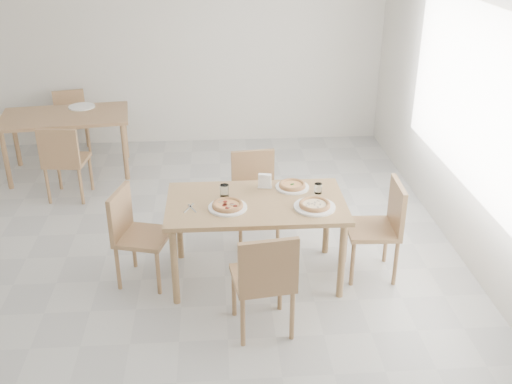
{
  "coord_description": "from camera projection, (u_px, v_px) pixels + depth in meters",
  "views": [
    {
      "loc": [
        0.7,
        -4.55,
        3.03
      ],
      "look_at": [
        1.03,
        -0.0,
        0.84
      ],
      "focal_mm": 42.0,
      "sensor_mm": 36.0,
      "label": 1
    }
  ],
  "objects": [
    {
      "name": "room",
      "position": [
        478.0,
        101.0,
        5.18
      ],
      "size": [
        7.28,
        7.0,
        7.0
      ],
      "color": "#B7B7B2",
      "rests_on": "ground"
    },
    {
      "name": "main_table",
      "position": [
        256.0,
        210.0,
        5.14
      ],
      "size": [
        1.53,
        0.88,
        0.75
      ],
      "rotation": [
        0.0,
        0.0,
        -0.01
      ],
      "color": "#A27F53",
      "rests_on": "ground"
    },
    {
      "name": "chair_south",
      "position": [
        265.0,
        277.0,
        4.47
      ],
      "size": [
        0.5,
        0.5,
        0.9
      ],
      "rotation": [
        0.0,
        0.0,
        3.28
      ],
      "color": "#A17B50",
      "rests_on": "ground"
    },
    {
      "name": "chair_north",
      "position": [
        255.0,
        189.0,
        5.9
      ],
      "size": [
        0.47,
        0.47,
        0.87
      ],
      "rotation": [
        0.0,
        0.0,
        0.1
      ],
      "color": "#A17B50",
      "rests_on": "ground"
    },
    {
      "name": "chair_west",
      "position": [
        134.0,
        230.0,
        5.17
      ],
      "size": [
        0.52,
        0.52,
        0.86
      ],
      "rotation": [
        0.0,
        0.0,
        1.3
      ],
      "color": "#A17B50",
      "rests_on": "ground"
    },
    {
      "name": "chair_east",
      "position": [
        382.0,
        223.0,
        5.25
      ],
      "size": [
        0.46,
        0.46,
        0.89
      ],
      "rotation": [
        0.0,
        0.0,
        -1.62
      ],
      "color": "#A17B50",
      "rests_on": "ground"
    },
    {
      "name": "plate_margherita",
      "position": [
        292.0,
        187.0,
        5.34
      ],
      "size": [
        0.3,
        0.3,
        0.02
      ],
      "primitive_type": "cylinder",
      "color": "white",
      "rests_on": "main_table"
    },
    {
      "name": "plate_mushroom",
      "position": [
        315.0,
        207.0,
        4.99
      ],
      "size": [
        0.35,
        0.35,
        0.02
      ],
      "primitive_type": "cylinder",
      "color": "white",
      "rests_on": "main_table"
    },
    {
      "name": "plate_pepperoni",
      "position": [
        228.0,
        207.0,
        4.98
      ],
      "size": [
        0.32,
        0.32,
        0.02
      ],
      "primitive_type": "cylinder",
      "color": "white",
      "rests_on": "main_table"
    },
    {
      "name": "pizza_margherita",
      "position": [
        292.0,
        185.0,
        5.33
      ],
      "size": [
        0.27,
        0.27,
        0.03
      ],
      "rotation": [
        0.0,
        0.0,
        0.13
      ],
      "color": "tan",
      "rests_on": "plate_margherita"
    },
    {
      "name": "pizza_mushroom",
      "position": [
        315.0,
        204.0,
        4.98
      ],
      "size": [
        0.3,
        0.3,
        0.03
      ],
      "rotation": [
        0.0,
        0.0,
        -0.13
      ],
      "color": "tan",
      "rests_on": "plate_mushroom"
    },
    {
      "name": "pizza_pepperoni",
      "position": [
        228.0,
        205.0,
        4.97
      ],
      "size": [
        0.3,
        0.3,
        0.03
      ],
      "rotation": [
        0.0,
        0.0,
        -0.16
      ],
      "color": "tan",
      "rests_on": "plate_pepperoni"
    },
    {
      "name": "tumbler_a",
      "position": [
        318.0,
        188.0,
        5.23
      ],
      "size": [
        0.07,
        0.07,
        0.09
      ],
      "primitive_type": "cylinder",
      "color": "white",
      "rests_on": "main_table"
    },
    {
      "name": "tumbler_b",
      "position": [
        224.0,
        190.0,
        5.18
      ],
      "size": [
        0.08,
        0.08,
        0.1
      ],
      "primitive_type": "cylinder",
      "color": "white",
      "rests_on": "main_table"
    },
    {
      "name": "napkin_holder",
      "position": [
        265.0,
        182.0,
        5.31
      ],
      "size": [
        0.13,
        0.08,
        0.14
      ],
      "rotation": [
        0.0,
        0.0,
        -0.19
      ],
      "color": "silver",
      "rests_on": "main_table"
    },
    {
      "name": "fork_a",
      "position": [
        189.0,
        208.0,
        4.98
      ],
      "size": [
        0.09,
        0.17,
        0.01
      ],
      "primitive_type": "cube",
      "rotation": [
        0.0,
        0.0,
        -0.42
      ],
      "color": "silver",
      "rests_on": "main_table"
    },
    {
      "name": "fork_b",
      "position": [
        192.0,
        208.0,
        4.98
      ],
      "size": [
        0.08,
        0.16,
        0.01
      ],
      "primitive_type": "cube",
      "rotation": [
        0.0,
        0.0,
        0.42
      ],
      "color": "silver",
      "rests_on": "main_table"
    },
    {
      "name": "second_table",
      "position": [
        65.0,
        121.0,
        7.24
      ],
      "size": [
        1.59,
        1.04,
        0.75
      ],
      "rotation": [
        0.0,
        0.0,
        0.13
      ],
      "color": "#A17B50",
      "rests_on": "ground"
    },
    {
      "name": "chair_back_s",
      "position": [
        64.0,
        158.0,
        6.6
      ],
      "size": [
        0.48,
        0.48,
        0.89
      ],
      "rotation": [
        0.0,
        0.0,
        3.03
      ],
      "color": "#A17B50",
      "rests_on": "ground"
    },
    {
      "name": "chair_back_n",
      "position": [
        71.0,
        117.0,
        7.97
      ],
      "size": [
        0.5,
        0.5,
        0.82
      ],
      "rotation": [
        0.0,
        0.0,
        0.27
      ],
      "color": "#A17B50",
      "rests_on": "ground"
    },
    {
      "name": "plate_empty",
      "position": [
        82.0,
        107.0,
        7.47
      ],
      "size": [
        0.32,
        0.32,
        0.02
      ],
      "primitive_type": "cylinder",
      "color": "white",
      "rests_on": "second_table"
    }
  ]
}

